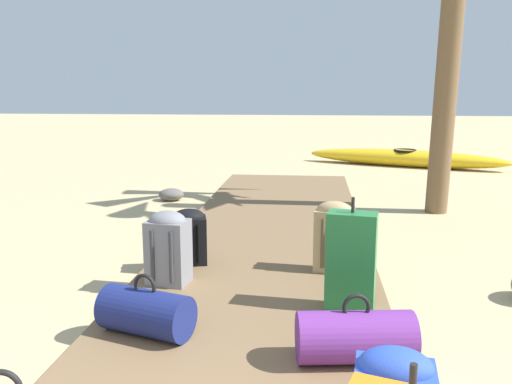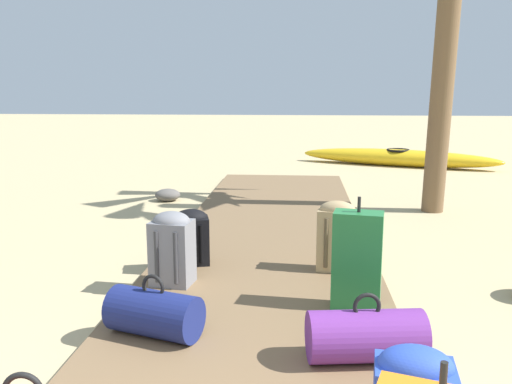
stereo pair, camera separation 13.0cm
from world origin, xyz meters
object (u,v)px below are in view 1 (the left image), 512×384
(duffel_bag_navy, at_px, (146,312))
(duffel_bag_purple, at_px, (355,337))
(backpack_grey, at_px, (168,246))
(kayak, at_px, (405,158))
(backpack_black, at_px, (189,235))
(backpack_tan, at_px, (334,235))
(suitcase_green, at_px, (351,261))

(duffel_bag_navy, bearing_deg, duffel_bag_purple, -9.58)
(backpack_grey, relative_size, kayak, 0.14)
(backpack_black, bearing_deg, backpack_tan, -3.88)
(duffel_bag_navy, bearing_deg, backpack_black, 91.96)
(duffel_bag_purple, bearing_deg, backpack_black, 128.98)
(backpack_tan, distance_m, suitcase_green, 0.82)
(backpack_tan, bearing_deg, duffel_bag_navy, -132.11)
(suitcase_green, relative_size, kayak, 0.20)
(duffel_bag_navy, bearing_deg, suitcase_green, 22.60)
(suitcase_green, bearing_deg, backpack_grey, 165.03)
(backpack_black, xyz_separation_m, suitcase_green, (1.38, -0.91, 0.09))
(backpack_tan, xyz_separation_m, duffel_bag_purple, (0.07, -1.60, -0.17))
(kayak, bearing_deg, backpack_grey, -112.08)
(suitcase_green, bearing_deg, kayak, 78.23)
(backpack_black, xyz_separation_m, duffel_bag_navy, (0.05, -1.46, -0.11))
(backpack_black, bearing_deg, duffel_bag_purple, -51.02)
(duffel_bag_navy, height_order, suitcase_green, suitcase_green)
(backpack_black, distance_m, duffel_bag_navy, 1.47)
(duffel_bag_purple, bearing_deg, suitcase_green, 88.47)
(backpack_black, distance_m, duffel_bag_purple, 2.17)
(backpack_black, distance_m, backpack_grey, 0.53)
(duffel_bag_navy, relative_size, duffel_bag_purple, 0.93)
(suitcase_green, bearing_deg, backpack_black, 146.73)
(backpack_tan, relative_size, suitcase_green, 0.76)
(duffel_bag_navy, distance_m, kayak, 9.12)
(duffel_bag_navy, bearing_deg, backpack_tan, 47.89)
(backpack_black, xyz_separation_m, kayak, (3.06, 7.15, -0.16))
(duffel_bag_purple, xyz_separation_m, kayak, (1.70, 8.83, -0.05))
(duffel_bag_purple, xyz_separation_m, suitcase_green, (0.02, 0.78, 0.20))
(kayak, bearing_deg, duffel_bag_purple, -100.89)
(backpack_grey, height_order, kayak, backpack_grey)
(backpack_grey, bearing_deg, duffel_bag_navy, -83.83)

